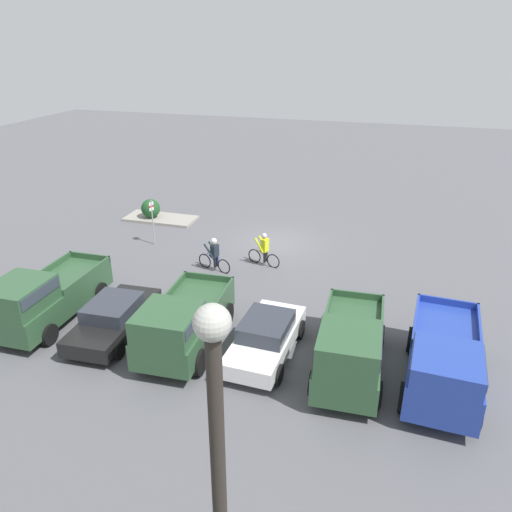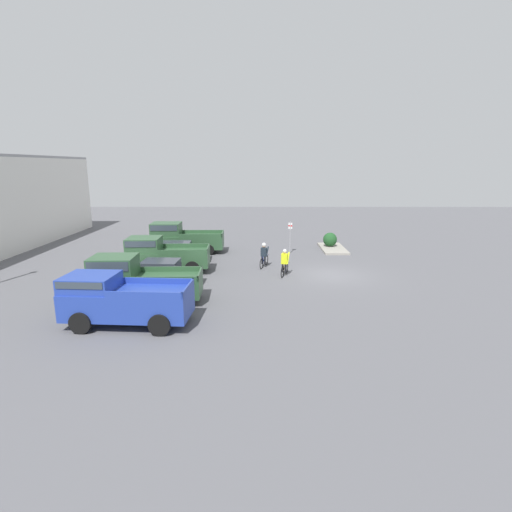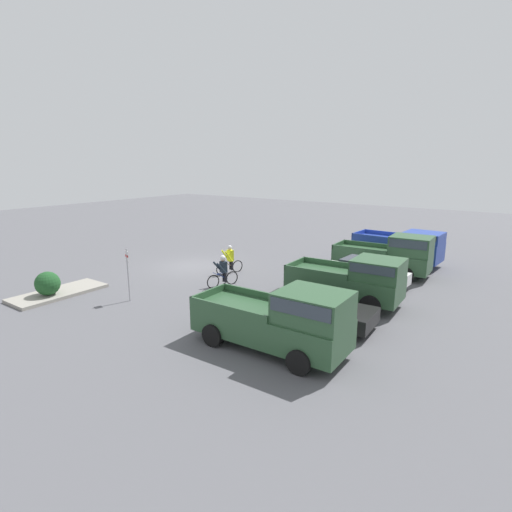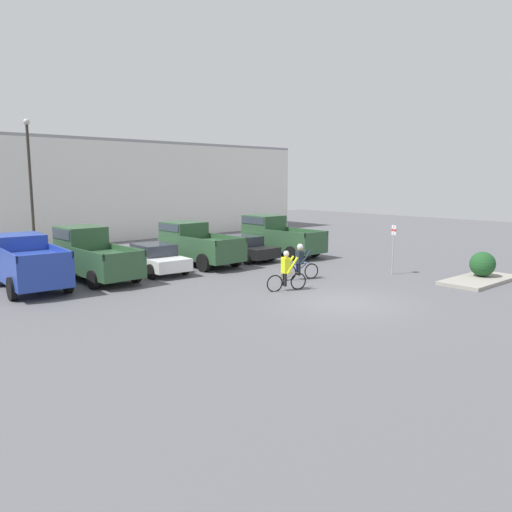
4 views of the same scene
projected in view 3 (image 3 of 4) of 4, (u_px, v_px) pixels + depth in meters
The scene contains 12 objects.
ground_plane at pixel (192, 266), 23.73m from camera, with size 80.00×80.00×0.00m, color #56565B.
pickup_truck_0 at pixel (402, 246), 23.98m from camera, with size 2.45×5.16×2.10m.
pickup_truck_1 at pixel (391, 254), 21.67m from camera, with size 2.27×5.15×2.26m.
sedan_0 at pixel (363, 273), 19.81m from camera, with size 2.04×4.34×1.37m.
pickup_truck_2 at pixel (353, 279), 17.17m from camera, with size 2.39×4.95×2.15m.
sedan_1 at pixel (317, 307), 15.21m from camera, with size 2.10×4.42×1.31m.
pickup_truck_3 at pixel (282, 319), 12.78m from camera, with size 2.19×5.30×2.25m.
cyclist_0 at pixel (223, 270), 19.77m from camera, with size 1.74×0.64×1.61m.
cyclist_1 at pixel (230, 259), 22.06m from camera, with size 1.68×0.63×1.62m.
fire_lane_sign at pixel (128, 270), 17.50m from camera, with size 0.12×0.29×2.39m.
curb_island at pixel (59, 293), 18.67m from camera, with size 4.12×1.82×0.15m, color gray.
shrub at pixel (48, 284), 18.03m from camera, with size 1.09×1.09×1.09m.
Camera 3 is at (16.58, 16.32, 6.04)m, focal length 28.00 mm.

